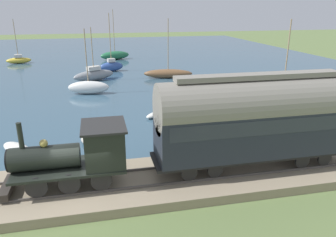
{
  "coord_description": "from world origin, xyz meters",
  "views": [
    {
      "loc": [
        -13.75,
        -0.96,
        8.38
      ],
      "look_at": [
        6.36,
        -5.38,
        1.32
      ],
      "focal_mm": 35.0,
      "sensor_mm": 36.0,
      "label": 1
    }
  ],
  "objects": [
    {
      "name": "ground_plane",
      "position": [
        0.0,
        0.0,
        0.0
      ],
      "size": [
        200.0,
        200.0,
        0.0
      ],
      "primitive_type": "plane",
      "color": "#607542"
    },
    {
      "name": "harbor_water",
      "position": [
        42.89,
        0.0,
        0.0
      ],
      "size": [
        80.0,
        80.0,
        0.01
      ],
      "color": "#38566B",
      "rests_on": "ground"
    },
    {
      "name": "rail_embankment",
      "position": [
        0.28,
        0.0,
        0.23
      ],
      "size": [
        4.62,
        56.0,
        0.58
      ],
      "color": "gray",
      "rests_on": "ground"
    },
    {
      "name": "steam_locomotive",
      "position": [
        0.28,
        0.03,
        2.13
      ],
      "size": [
        2.29,
        5.55,
        3.16
      ],
      "color": "black",
      "rests_on": "rail_embankment"
    },
    {
      "name": "passenger_coach",
      "position": [
        0.28,
        -8.49,
        3.21
      ],
      "size": [
        2.47,
        10.35,
        4.8
      ],
      "color": "black",
      "rests_on": "rail_embankment"
    },
    {
      "name": "sailboat_brown",
      "position": [
        25.21,
        -9.53,
        0.58
      ],
      "size": [
        2.44,
        6.09,
        7.07
      ],
      "rotation": [
        0.0,
        0.0,
        -0.2
      ],
      "color": "brown",
      "rests_on": "harbor_water"
    },
    {
      "name": "sailboat_gray",
      "position": [
        25.71,
        -0.61,
        0.7
      ],
      "size": [
        3.51,
        5.2,
        6.16
      ],
      "rotation": [
        0.0,
        0.0,
        0.47
      ],
      "color": "gray",
      "rests_on": "harbor_water"
    },
    {
      "name": "sailboat_green",
      "position": [
        41.7,
        -4.1,
        0.72
      ],
      "size": [
        2.96,
        5.16,
        7.95
      ],
      "rotation": [
        0.0,
        0.0,
        0.29
      ],
      "color": "#236B42",
      "rests_on": "harbor_water"
    },
    {
      "name": "sailboat_blue",
      "position": [
        31.22,
        -2.97,
        0.74
      ],
      "size": [
        1.92,
        3.4,
        7.61
      ],
      "rotation": [
        0.0,
        0.0,
        0.24
      ],
      "color": "#335199",
      "rests_on": "harbor_water"
    },
    {
      "name": "sailboat_yellow",
      "position": [
        40.95,
        10.74,
        0.55
      ],
      "size": [
        1.86,
        3.78,
        6.6
      ],
      "rotation": [
        0.0,
        0.0,
        0.17
      ],
      "color": "gold",
      "rests_on": "harbor_water"
    },
    {
      "name": "sailboat_white",
      "position": [
        19.37,
        -0.05,
        0.69
      ],
      "size": [
        1.82,
        4.21,
        6.39
      ],
      "rotation": [
        0.0,
        0.0,
        -0.16
      ],
      "color": "white",
      "rests_on": "harbor_water"
    },
    {
      "name": "sailboat_red",
      "position": [
        9.47,
        -15.63,
        0.81
      ],
      "size": [
        3.25,
        4.52,
        7.49
      ],
      "rotation": [
        0.0,
        0.0,
        -0.49
      ],
      "color": "#B72D23",
      "rests_on": "harbor_water"
    },
    {
      "name": "rowboat_mid_harbor",
      "position": [
        5.73,
        -0.51,
        0.26
      ],
      "size": [
        2.79,
        2.35,
        0.5
      ],
      "rotation": [
        0.0,
        0.0,
        -0.98
      ],
      "color": "#B7B2A3",
      "rests_on": "harbor_water"
    },
    {
      "name": "rowboat_far_out",
      "position": [
        5.72,
        4.0,
        0.28
      ],
      "size": [
        2.8,
        2.57,
        0.55
      ],
      "rotation": [
        0.0,
        0.0,
        -0.87
      ],
      "color": "silver",
      "rests_on": "harbor_water"
    },
    {
      "name": "rowboat_near_shore",
      "position": [
        10.69,
        -5.28,
        0.21
      ],
      "size": [
        1.79,
        1.98,
        0.39
      ],
      "rotation": [
        0.0,
        0.0,
        0.67
      ],
      "color": "silver",
      "rests_on": "harbor_water"
    }
  ]
}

